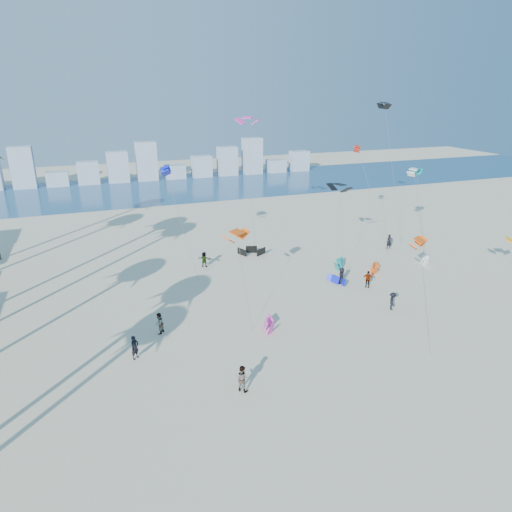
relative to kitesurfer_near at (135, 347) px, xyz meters
name	(u,v)px	position (x,y,z in m)	size (l,w,h in m)	color
ground	(298,408)	(9.14, -9.44, -0.95)	(220.00, 220.00, 0.00)	beige
ocean	(148,189)	(9.14, 62.56, -0.95)	(220.00, 220.00, 0.00)	navy
kitesurfer_near	(135,347)	(0.00, 0.00, 0.00)	(0.70, 0.46, 1.91)	black
kitesurfer_mid	(242,378)	(6.36, -6.46, 0.00)	(0.92, 0.72, 1.90)	gray
kitesurfers_far	(291,279)	(16.56, 8.01, -0.06)	(31.88, 17.79, 1.89)	black
grounded_kites	(322,267)	(21.59, 10.82, -0.49)	(24.96, 20.40, 1.10)	#F837BC
flying_kites	(332,166)	(23.53, 13.35, 10.37)	(34.66, 33.98, 18.14)	#FF560D
distant_skyline	(135,167)	(7.95, 72.56, 2.13)	(85.00, 3.00, 8.40)	#9EADBF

